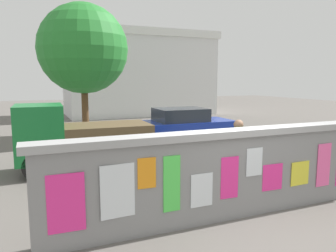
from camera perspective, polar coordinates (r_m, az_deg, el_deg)
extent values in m
plane|color=#605B56|center=(13.58, -7.77, -2.67)|extent=(60.00, 60.00, 0.00)
cube|color=gray|center=(6.26, 12.16, -8.45)|extent=(7.15, 0.30, 1.51)
cube|color=#A0A0A0|center=(6.08, 12.38, -1.08)|extent=(7.35, 0.42, 0.12)
cube|color=#F42D8C|center=(5.06, -17.23, -12.67)|extent=(0.54, 0.03, 0.87)
cube|color=silver|center=(5.15, -8.71, -11.12)|extent=(0.54, 0.04, 0.84)
cube|color=orange|center=(5.21, -3.70, -8.15)|extent=(0.30, 0.03, 0.49)
cube|color=#4CD84C|center=(5.43, 0.66, -9.98)|extent=(0.30, 0.01, 0.94)
cube|color=silver|center=(5.72, 5.86, -11.00)|extent=(0.42, 0.02, 0.58)
cube|color=#F42D8C|center=(5.95, 10.61, -8.80)|extent=(0.35, 0.03, 0.75)
cube|color=silver|center=(6.19, 14.73, -6.04)|extent=(0.34, 0.01, 0.51)
cube|color=#F42D8C|center=(6.54, 17.64, -8.46)|extent=(0.45, 0.03, 0.50)
cube|color=yellow|center=(6.99, 21.91, -7.62)|extent=(0.46, 0.03, 0.47)
cube|color=#F9599E|center=(7.41, 25.37, -6.12)|extent=(0.36, 0.02, 0.88)
cylinder|color=black|center=(8.93, -21.81, -6.54)|extent=(0.71, 0.23, 0.70)
cylinder|color=black|center=(10.20, -21.70, -4.76)|extent=(0.71, 0.23, 0.70)
cylinder|color=black|center=(9.21, -6.00, -5.56)|extent=(0.71, 0.23, 0.70)
cylinder|color=black|center=(10.44, -7.83, -3.96)|extent=(0.71, 0.23, 0.70)
cube|color=#197233|center=(9.42, -21.38, -1.12)|extent=(1.26, 1.55, 1.50)
cube|color=brown|center=(9.61, -10.50, -2.33)|extent=(2.46, 1.60, 0.90)
cylinder|color=black|center=(14.26, 6.27, -0.91)|extent=(0.60, 0.19, 0.60)
cylinder|color=black|center=(13.01, 9.30, -1.83)|extent=(0.60, 0.19, 0.60)
cylinder|color=black|center=(13.27, -3.29, -1.54)|extent=(0.60, 0.19, 0.60)
cylinder|color=black|center=(11.92, -1.05, -2.63)|extent=(0.60, 0.19, 0.60)
cube|color=#1933A5|center=(13.01, 2.95, -0.39)|extent=(3.83, 1.78, 0.60)
cube|color=#262D38|center=(12.86, 2.16, 1.98)|extent=(1.93, 1.58, 0.50)
cylinder|color=black|center=(9.79, 10.72, -5.14)|extent=(0.61, 0.20, 0.60)
cylinder|color=black|center=(9.35, 3.36, -5.64)|extent=(0.61, 0.22, 0.60)
cube|color=#1933A5|center=(9.49, 7.16, -3.75)|extent=(1.03, 0.41, 0.32)
cube|color=black|center=(9.39, 6.03, -2.74)|extent=(0.59, 0.32, 0.10)
cube|color=#262626|center=(9.64, 10.26, -2.00)|extent=(0.14, 0.56, 0.03)
cylinder|color=black|center=(9.06, 22.11, -6.48)|extent=(0.66, 0.08, 0.66)
cylinder|color=black|center=(8.32, 17.28, -7.52)|extent=(0.66, 0.08, 0.66)
cube|color=#1933A5|center=(8.64, 19.86, -5.83)|extent=(0.95, 0.10, 0.06)
cylinder|color=#1933A5|center=(8.48, 19.23, -4.52)|extent=(0.03, 0.03, 0.40)
cube|color=black|center=(8.44, 19.29, -3.20)|extent=(0.20, 0.09, 0.05)
cube|color=black|center=(8.91, 22.08, -3.10)|extent=(0.07, 0.44, 0.03)
cylinder|color=yellow|center=(7.86, 12.15, -7.72)|extent=(0.12, 0.12, 0.80)
cylinder|color=yellow|center=(7.70, 11.60, -8.04)|extent=(0.12, 0.12, 0.80)
cylinder|color=#3F994C|center=(7.62, 12.03, -2.81)|extent=(0.47, 0.47, 0.60)
sphere|color=#8C664C|center=(7.55, 12.12, 0.25)|extent=(0.22, 0.22, 0.22)
cylinder|color=brown|center=(14.65, -14.15, 2.83)|extent=(0.29, 0.29, 2.48)
sphere|color=#257D2C|center=(14.65, -14.51, 12.82)|extent=(3.76, 3.76, 3.76)
cube|color=silver|center=(24.13, -5.07, 8.42)|extent=(10.15, 4.96, 5.34)
cube|color=silver|center=(24.32, -5.16, 15.31)|extent=(10.45, 5.26, 0.50)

